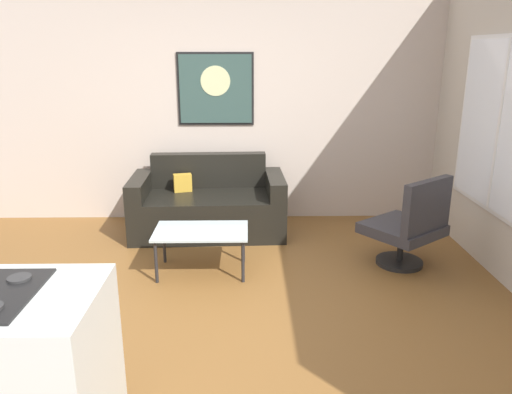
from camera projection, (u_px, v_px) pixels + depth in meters
name	position (u px, v px, depth m)	size (l,w,h in m)	color
ground	(204.00, 318.00, 3.85)	(6.40, 6.40, 0.04)	brown
back_wall	(218.00, 103.00, 5.77)	(6.40, 0.05, 2.80)	beige
couch	(208.00, 207.00, 5.56)	(1.71, 0.91, 0.85)	black
coffee_table	(201.00, 234.00, 4.51)	(0.85, 0.53, 0.41)	silver
armchair	(410.00, 225.00, 4.61)	(0.88, 0.87, 0.89)	black
wall_painting	(216.00, 89.00, 5.68)	(0.88, 0.03, 0.83)	black
window	(500.00, 127.00, 4.37)	(0.03, 1.61, 1.58)	silver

